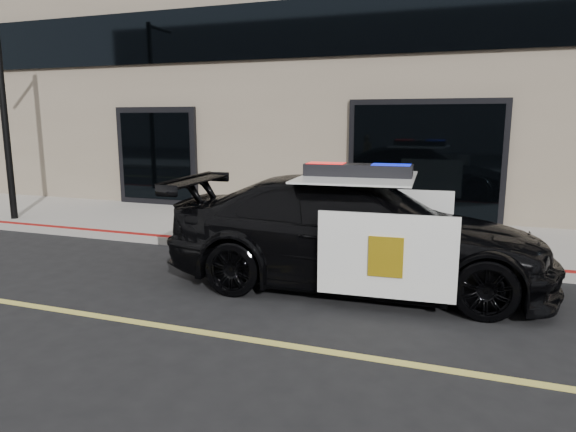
% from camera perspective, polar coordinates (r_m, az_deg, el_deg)
% --- Properties ---
extents(ground, '(120.00, 120.00, 0.00)m').
position_cam_1_polar(ground, '(5.49, 18.41, -16.15)').
color(ground, black).
rests_on(ground, ground).
extents(sidewalk_n, '(60.00, 3.50, 0.15)m').
position_cam_1_polar(sidewalk_n, '(10.44, 19.22, -2.94)').
color(sidewalk_n, gray).
rests_on(sidewalk_n, ground).
extents(police_car, '(2.96, 5.80, 1.81)m').
position_cam_1_polar(police_car, '(7.58, 7.64, -1.73)').
color(police_car, black).
rests_on(police_car, ground).
extents(fire_hydrant, '(0.33, 0.46, 0.74)m').
position_cam_1_polar(fire_hydrant, '(10.05, -1.50, -0.39)').
color(fire_hydrant, white).
rests_on(fire_hydrant, sidewalk_n).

